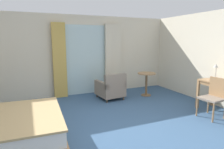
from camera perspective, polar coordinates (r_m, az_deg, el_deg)
ground at (r=3.79m, az=2.37°, el=-18.31°), size 6.93×6.91×0.10m
wall_back at (r=6.38m, az=-10.14°, el=5.51°), size 6.53×0.12×2.53m
balcony_glass_door at (r=6.40m, az=-7.36°, el=4.23°), size 1.33×0.02×2.22m
curtain_panel_left at (r=6.11m, az=-15.12°, el=3.90°), size 0.40×0.10×2.27m
curtain_panel_right at (r=6.60m, az=0.30°, el=4.68°), size 0.56×0.10×2.27m
desk_chair at (r=5.02m, az=27.75°, el=-5.42°), size 0.48×0.49×0.91m
desk_lamp at (r=5.39m, az=28.12°, el=1.52°), size 0.19×0.16×0.43m
armchair_by_window at (r=5.85m, az=-0.35°, el=-4.07°), size 0.77×0.84×0.80m
round_cafe_table at (r=6.25m, az=10.06°, el=-1.38°), size 0.56×0.56×0.73m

